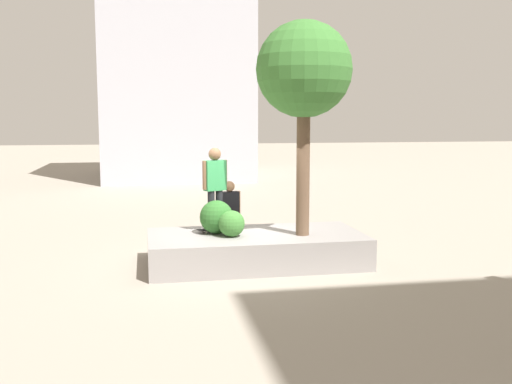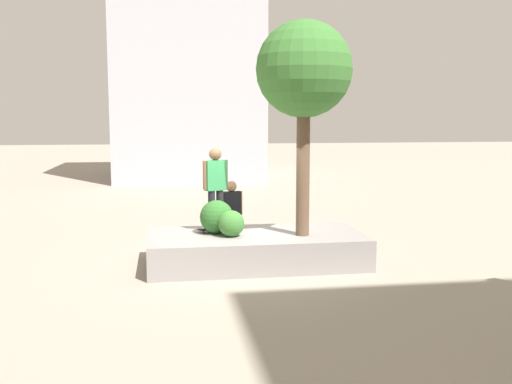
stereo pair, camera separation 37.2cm
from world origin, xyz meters
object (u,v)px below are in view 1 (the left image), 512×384
Objects in this scene: plaza_tree at (304,72)px; bystander_watching at (230,210)px; planter_ledge at (256,249)px; skateboard at (215,229)px; skateboarder at (215,182)px.

plaza_tree is 2.72× the size of bystander_watching.
skateboard is at bearing -26.61° from planter_ledge.
skateboarder reaches higher than bystander_watching.
skateboard is (0.82, -0.41, 0.39)m from planter_ledge.
plaza_tree reaches higher than planter_ledge.
skateboard is (1.76, -0.71, -3.33)m from plaza_tree.
skateboard is at bearing -21.85° from plaza_tree.
skateboard is 0.47× the size of skateboarder.
plaza_tree is at bearing 158.15° from skateboard.
planter_ledge is at bearing 153.39° from skateboard.
planter_ledge is 1.73m from bystander_watching.
bystander_watching is (-0.48, -1.17, 0.23)m from skateboard.
skateboarder is 1.07× the size of bystander_watching.
skateboard reaches higher than planter_ledge.
plaza_tree is 2.53× the size of skateboarder.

